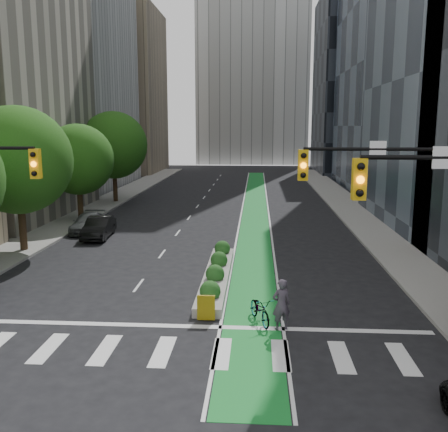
# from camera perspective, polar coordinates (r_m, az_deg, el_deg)

# --- Properties ---
(ground) EXTENTS (160.00, 160.00, 0.00)m
(ground) POSITION_cam_1_polar(r_m,az_deg,el_deg) (18.60, -6.42, -13.82)
(ground) COLOR black
(ground) RESTS_ON ground
(sidewalk_left) EXTENTS (3.60, 90.00, 0.15)m
(sidewalk_left) POSITION_cam_1_polar(r_m,az_deg,el_deg) (44.92, -15.68, 0.27)
(sidewalk_left) COLOR gray
(sidewalk_left) RESTS_ON ground
(sidewalk_right) EXTENTS (3.60, 90.00, 0.15)m
(sidewalk_right) POSITION_cam_1_polar(r_m,az_deg,el_deg) (43.25, 15.29, -0.08)
(sidewalk_right) COLOR gray
(sidewalk_right) RESTS_ON ground
(bike_lane_paint) EXTENTS (2.20, 70.00, 0.01)m
(bike_lane_paint) POSITION_cam_1_polar(r_m,az_deg,el_deg) (47.31, 3.58, 1.04)
(bike_lane_paint) COLOR #17812D
(bike_lane_paint) RESTS_ON ground
(building_tan_far) EXTENTS (14.00, 16.00, 26.00)m
(building_tan_far) POSITION_cam_1_polar(r_m,az_deg,el_deg) (86.04, -12.17, 13.66)
(building_tan_far) COLOR tan
(building_tan_far) RESTS_ON ground
(building_glass_far) EXTENTS (14.00, 24.00, 42.00)m
(building_glass_far) POSITION_cam_1_polar(r_m,az_deg,el_deg) (65.62, 21.01, 21.43)
(building_glass_far) COLOR #19212D
(building_glass_far) RESTS_ON ground
(building_dark_end) EXTENTS (14.00, 18.00, 28.00)m
(building_dark_end) POSITION_cam_1_polar(r_m,az_deg,el_deg) (86.60, 15.49, 14.16)
(building_dark_end) COLOR black
(building_dark_end) RESTS_ON ground
(tree_mid) EXTENTS (6.40, 6.40, 8.78)m
(tree_mid) POSITION_cam_1_polar(r_m,az_deg,el_deg) (32.05, -22.51, 5.91)
(tree_mid) COLOR black
(tree_mid) RESTS_ON ground
(tree_midfar) EXTENTS (5.60, 5.60, 7.76)m
(tree_midfar) POSITION_cam_1_polar(r_m,az_deg,el_deg) (41.28, -16.34, 6.21)
(tree_midfar) COLOR black
(tree_midfar) RESTS_ON ground
(tree_far) EXTENTS (6.60, 6.60, 9.00)m
(tree_far) POSITION_cam_1_polar(r_m,az_deg,el_deg) (50.74, -12.51, 7.90)
(tree_far) COLOR black
(tree_far) RESTS_ON ground
(signal_right) EXTENTS (5.82, 0.51, 7.20)m
(signal_right) POSITION_cam_1_polar(r_m,az_deg,el_deg) (18.25, 21.43, 0.83)
(signal_right) COLOR black
(signal_right) RESTS_ON ground
(median_planter) EXTENTS (1.20, 10.26, 1.10)m
(median_planter) POSITION_cam_1_polar(r_m,az_deg,el_deg) (24.88, -0.83, -6.56)
(median_planter) COLOR gray
(median_planter) RESTS_ON ground
(bicycle) EXTENTS (1.33, 2.13, 1.05)m
(bicycle) POSITION_cam_1_polar(r_m,az_deg,el_deg) (19.81, 4.14, -10.59)
(bicycle) COLOR gray
(bicycle) RESTS_ON ground
(cyclist) EXTENTS (0.84, 0.70, 1.98)m
(cyclist) POSITION_cam_1_polar(r_m,az_deg,el_deg) (19.04, 6.56, -10.02)
(cyclist) COLOR #403944
(cyclist) RESTS_ON ground
(parked_car_left_mid) EXTENTS (1.84, 4.48, 1.44)m
(parked_car_left_mid) POSITION_cam_1_polar(r_m,az_deg,el_deg) (35.15, -14.12, -1.29)
(parked_car_left_mid) COLOR black
(parked_car_left_mid) RESTS_ON ground
(parked_car_left_far) EXTENTS (2.08, 4.57, 1.30)m
(parked_car_left_far) POSITION_cam_1_polar(r_m,az_deg,el_deg) (37.42, -15.30, -0.76)
(parked_car_left_far) COLOR #56595B
(parked_car_left_far) RESTS_ON ground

